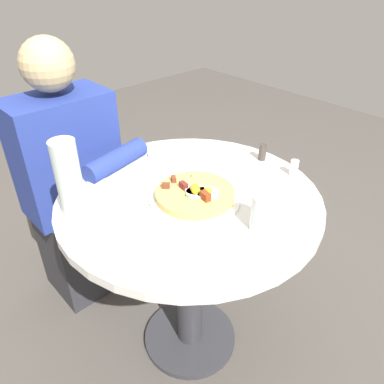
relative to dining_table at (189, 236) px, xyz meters
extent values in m
plane|color=#4C4742|center=(0.00, 0.00, -0.55)|extent=(6.00, 6.00, 0.00)
cylinder|color=silver|center=(0.00, 0.00, 0.16)|extent=(0.83, 0.83, 0.03)
cylinder|color=#333338|center=(0.00, 0.00, -0.21)|extent=(0.10, 0.10, 0.69)
cylinder|color=#333338|center=(0.00, 0.00, -0.54)|extent=(0.37, 0.37, 0.02)
cube|color=#2D2D33|center=(0.13, -0.58, -0.33)|extent=(0.32, 0.28, 0.45)
cube|color=navy|center=(0.13, -0.58, 0.14)|extent=(0.38, 0.22, 0.48)
sphere|color=tan|center=(0.13, -0.58, 0.49)|extent=(0.19, 0.19, 0.19)
cylinder|color=navy|center=(0.07, -0.30, 0.20)|extent=(0.27, 0.13, 0.07)
cylinder|color=white|center=(0.01, 0.03, 0.18)|extent=(0.28, 0.28, 0.01)
cylinder|color=tan|center=(0.01, 0.03, 0.19)|extent=(0.24, 0.24, 0.02)
cylinder|color=white|center=(-0.01, 0.07, 0.21)|extent=(0.07, 0.07, 0.01)
sphere|color=yellow|center=(-0.01, 0.07, 0.21)|extent=(0.03, 0.03, 0.03)
cylinder|color=white|center=(0.01, 0.03, 0.21)|extent=(0.06, 0.06, 0.01)
sphere|color=yellow|center=(0.01, 0.03, 0.21)|extent=(0.03, 0.03, 0.03)
cylinder|color=white|center=(0.02, 0.05, 0.21)|extent=(0.06, 0.06, 0.01)
sphere|color=yellow|center=(0.02, 0.05, 0.21)|extent=(0.03, 0.03, 0.03)
cube|color=maroon|center=(0.02, 0.09, 0.22)|extent=(0.02, 0.04, 0.02)
cube|color=maroon|center=(0.02, 0.00, 0.21)|extent=(0.02, 0.03, 0.02)
cube|color=brown|center=(0.06, -0.04, 0.21)|extent=(0.03, 0.03, 0.02)
cube|color=brown|center=(0.02, -0.05, 0.21)|extent=(0.02, 0.03, 0.02)
cube|color=#387F2D|center=(0.05, 0.05, 0.21)|extent=(0.01, 0.00, 0.00)
cube|color=#387F2D|center=(-0.04, -0.04, 0.21)|extent=(0.01, 0.01, 0.00)
cube|color=#387F2D|center=(0.05, 0.04, 0.21)|extent=(0.01, 0.01, 0.00)
cube|color=#387F2D|center=(0.02, 0.05, 0.21)|extent=(0.01, 0.01, 0.00)
cylinder|color=white|center=(-0.14, -0.25, 0.18)|extent=(0.19, 0.19, 0.01)
cube|color=white|center=(0.16, -0.19, 0.17)|extent=(0.22, 0.21, 0.00)
cube|color=silver|center=(0.17, -0.17, 0.18)|extent=(0.16, 0.10, 0.00)
cube|color=silver|center=(0.15, -0.20, 0.18)|extent=(0.16, 0.10, 0.00)
cylinder|color=silver|center=(-0.03, 0.26, 0.22)|extent=(0.07, 0.07, 0.11)
cylinder|color=silver|center=(0.31, -0.15, 0.29)|extent=(0.07, 0.07, 0.23)
cylinder|color=white|center=(-0.34, 0.15, 0.20)|extent=(0.03, 0.03, 0.06)
cylinder|color=#3F3833|center=(-0.35, 0.01, 0.20)|extent=(0.03, 0.03, 0.06)
camera|label=1|loc=(0.67, 0.74, 0.83)|focal=35.34mm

